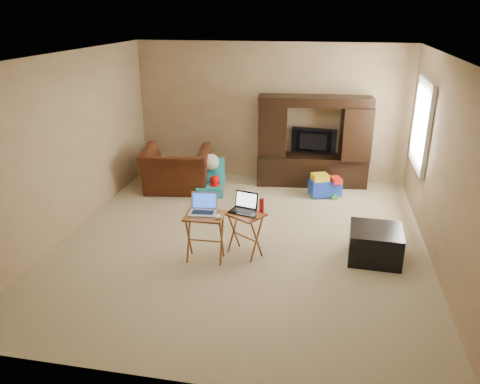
% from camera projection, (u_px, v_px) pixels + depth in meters
% --- Properties ---
extents(floor, '(5.50, 5.50, 0.00)m').
position_uv_depth(floor, '(243.00, 240.00, 6.58)').
color(floor, beige).
rests_on(floor, ground).
extents(ceiling, '(5.50, 5.50, 0.00)m').
position_uv_depth(ceiling, '(243.00, 56.00, 5.67)').
color(ceiling, silver).
rests_on(ceiling, ground).
extents(wall_back, '(5.00, 0.00, 5.00)m').
position_uv_depth(wall_back, '(270.00, 112.00, 8.64)').
color(wall_back, tan).
rests_on(wall_back, ground).
extents(wall_front, '(5.00, 0.00, 5.00)m').
position_uv_depth(wall_front, '(178.00, 256.00, 3.61)').
color(wall_front, tan).
rests_on(wall_front, ground).
extents(wall_left, '(0.00, 5.50, 5.50)m').
position_uv_depth(wall_left, '(68.00, 145.00, 6.57)').
color(wall_left, tan).
rests_on(wall_left, ground).
extents(wall_right, '(0.00, 5.50, 5.50)m').
position_uv_depth(wall_right, '(445.00, 166.00, 5.69)').
color(wall_right, tan).
rests_on(wall_right, ground).
extents(window_pane, '(0.00, 1.20, 1.20)m').
position_uv_depth(window_pane, '(423.00, 125.00, 7.05)').
color(window_pane, white).
rests_on(window_pane, ground).
extents(window_frame, '(0.06, 1.14, 1.34)m').
position_uv_depth(window_frame, '(422.00, 125.00, 7.06)').
color(window_frame, white).
rests_on(window_frame, ground).
extents(entertainment_center, '(2.02, 0.70, 1.62)m').
position_uv_depth(entertainment_center, '(313.00, 141.00, 8.40)').
color(entertainment_center, black).
rests_on(entertainment_center, floor).
extents(television, '(0.83, 0.19, 0.47)m').
position_uv_depth(television, '(313.00, 142.00, 8.49)').
color(television, black).
rests_on(television, entertainment_center).
extents(recliner, '(1.30, 1.18, 0.75)m').
position_uv_depth(recliner, '(177.00, 169.00, 8.28)').
color(recliner, '#451D0E').
rests_on(recliner, floor).
extents(child_rocker, '(0.57, 0.62, 0.61)m').
position_uv_depth(child_rocker, '(209.00, 178.00, 8.09)').
color(child_rocker, teal).
rests_on(child_rocker, floor).
extents(plush_toy, '(0.32, 0.27, 0.35)m').
position_uv_depth(plush_toy, '(215.00, 185.00, 8.13)').
color(plush_toy, red).
rests_on(plush_toy, floor).
extents(push_toy, '(0.64, 0.56, 0.40)m').
position_uv_depth(push_toy, '(325.00, 185.00, 8.05)').
color(push_toy, '#1737BB').
rests_on(push_toy, floor).
extents(ottoman, '(0.68, 0.68, 0.42)m').
position_uv_depth(ottoman, '(375.00, 244.00, 6.02)').
color(ottoman, black).
rests_on(ottoman, floor).
extents(tray_table_left, '(0.50, 0.40, 0.64)m').
position_uv_depth(tray_table_left, '(205.00, 238.00, 5.95)').
color(tray_table_left, '#945623').
rests_on(tray_table_left, floor).
extents(tray_table_right, '(0.58, 0.55, 0.60)m').
position_uv_depth(tray_table_right, '(245.00, 234.00, 6.09)').
color(tray_table_right, '#9A4925').
rests_on(tray_table_right, floor).
extents(laptop_left, '(0.35, 0.30, 0.24)m').
position_uv_depth(laptop_left, '(202.00, 205.00, 5.82)').
color(laptop_left, '#B9B9BE').
rests_on(laptop_left, tray_table_left).
extents(laptop_right, '(0.37, 0.33, 0.24)m').
position_uv_depth(laptop_right, '(242.00, 204.00, 5.96)').
color(laptop_right, black).
rests_on(laptop_right, tray_table_right).
extents(mouse_left, '(0.10, 0.14, 0.05)m').
position_uv_depth(mouse_left, '(218.00, 216.00, 5.72)').
color(mouse_left, white).
rests_on(mouse_left, tray_table_left).
extents(mouse_right, '(0.09, 0.13, 0.05)m').
position_uv_depth(mouse_right, '(254.00, 216.00, 5.83)').
color(mouse_right, '#434348').
rests_on(mouse_right, tray_table_right).
extents(water_bottle, '(0.06, 0.06, 0.18)m').
position_uv_depth(water_bottle, '(262.00, 205.00, 5.98)').
color(water_bottle, '#B80B14').
rests_on(water_bottle, tray_table_right).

